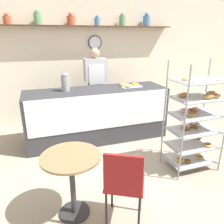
{
  "coord_description": "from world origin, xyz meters",
  "views": [
    {
      "loc": [
        -0.98,
        -2.41,
        1.89
      ],
      "look_at": [
        0.0,
        0.46,
        0.82
      ],
      "focal_mm": 35.0,
      "sensor_mm": 36.0,
      "label": 1
    }
  ],
  "objects_px": {
    "pastry_rack": "(195,121)",
    "cafe_table": "(72,171)",
    "person_worker": "(96,85)",
    "coffee_carafe": "(65,82)",
    "donut_tray_counter": "(129,85)",
    "cafe_chair": "(124,181)"
  },
  "relations": [
    {
      "from": "pastry_rack",
      "to": "cafe_table",
      "type": "relative_size",
      "value": 2.14
    },
    {
      "from": "person_worker",
      "to": "coffee_carafe",
      "type": "height_order",
      "value": "person_worker"
    },
    {
      "from": "pastry_rack",
      "to": "coffee_carafe",
      "type": "xyz_separation_m",
      "value": [
        -1.6,
        1.46,
        0.37
      ]
    },
    {
      "from": "coffee_carafe",
      "to": "donut_tray_counter",
      "type": "distance_m",
      "value": 1.2
    },
    {
      "from": "pastry_rack",
      "to": "donut_tray_counter",
      "type": "relative_size",
      "value": 4.0
    },
    {
      "from": "person_worker",
      "to": "donut_tray_counter",
      "type": "relative_size",
      "value": 4.19
    },
    {
      "from": "cafe_table",
      "to": "cafe_chair",
      "type": "bearing_deg",
      "value": -37.42
    },
    {
      "from": "pastry_rack",
      "to": "coffee_carafe",
      "type": "bearing_deg",
      "value": 137.55
    },
    {
      "from": "coffee_carafe",
      "to": "donut_tray_counter",
      "type": "relative_size",
      "value": 0.8
    },
    {
      "from": "person_worker",
      "to": "cafe_chair",
      "type": "bearing_deg",
      "value": -99.25
    },
    {
      "from": "cafe_table",
      "to": "cafe_chair",
      "type": "distance_m",
      "value": 0.57
    },
    {
      "from": "cafe_table",
      "to": "donut_tray_counter",
      "type": "xyz_separation_m",
      "value": [
        1.4,
        1.81,
        0.44
      ]
    },
    {
      "from": "pastry_rack",
      "to": "cafe_chair",
      "type": "distance_m",
      "value": 1.54
    },
    {
      "from": "pastry_rack",
      "to": "person_worker",
      "type": "bearing_deg",
      "value": 114.05
    },
    {
      "from": "coffee_carafe",
      "to": "cafe_table",
      "type": "bearing_deg",
      "value": -96.53
    },
    {
      "from": "person_worker",
      "to": "cafe_table",
      "type": "distance_m",
      "value": 2.59
    },
    {
      "from": "cafe_table",
      "to": "donut_tray_counter",
      "type": "height_order",
      "value": "donut_tray_counter"
    },
    {
      "from": "person_worker",
      "to": "cafe_table",
      "type": "height_order",
      "value": "person_worker"
    },
    {
      "from": "person_worker",
      "to": "pastry_rack",
      "type": "bearing_deg",
      "value": -65.95
    },
    {
      "from": "pastry_rack",
      "to": "person_worker",
      "type": "height_order",
      "value": "person_worker"
    },
    {
      "from": "person_worker",
      "to": "coffee_carafe",
      "type": "xyz_separation_m",
      "value": [
        -0.69,
        -0.57,
        0.22
      ]
    },
    {
      "from": "person_worker",
      "to": "donut_tray_counter",
      "type": "xyz_separation_m",
      "value": [
        0.5,
        -0.59,
        0.09
      ]
    }
  ]
}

